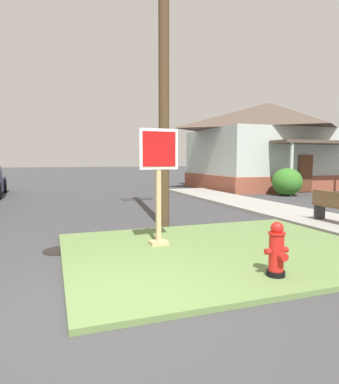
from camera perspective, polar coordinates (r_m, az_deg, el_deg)
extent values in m
plane|color=#3D3D3F|center=(4.26, -9.12, -19.66)|extent=(160.00, 160.00, 0.00)
cube|color=#668447|center=(6.76, 8.93, -9.72)|extent=(6.00, 4.63, 0.08)
cube|color=#9E9B93|center=(12.40, 17.03, -2.81)|extent=(2.20, 16.53, 0.12)
cylinder|color=black|center=(5.38, 17.63, -13.04)|extent=(0.28, 0.28, 0.08)
cylinder|color=red|center=(5.29, 17.73, -9.78)|extent=(0.22, 0.22, 0.55)
cylinder|color=red|center=(5.22, 17.83, -6.68)|extent=(0.25, 0.25, 0.03)
sphere|color=red|center=(5.20, 17.85, -5.87)|extent=(0.19, 0.19, 0.19)
cube|color=red|center=(5.19, 17.87, -5.11)|extent=(0.04, 0.04, 0.04)
cylinder|color=red|center=(5.19, 16.40, -9.70)|extent=(0.08, 0.09, 0.09)
cylinder|color=red|center=(5.37, 19.03, -9.28)|extent=(0.08, 0.09, 0.09)
cylinder|color=red|center=(5.17, 18.81, -10.41)|extent=(0.12, 0.09, 0.12)
cube|color=tan|center=(6.73, -1.92, 0.47)|extent=(0.09, 0.09, 2.27)
cube|color=tan|center=(6.91, -1.89, -8.62)|extent=(0.37, 0.29, 0.08)
cube|color=white|center=(6.65, -1.79, 7.33)|extent=(0.80, 0.04, 0.80)
cube|color=red|center=(6.64, -1.75, 7.33)|extent=(0.68, 0.04, 0.68)
cylinder|color=black|center=(7.08, -17.95, -9.47)|extent=(0.70, 0.70, 0.02)
cylinder|color=black|center=(20.42, -26.40, 0.96)|extent=(0.29, 0.77, 0.76)
cube|color=brown|center=(9.94, 26.88, -2.28)|extent=(0.41, 1.50, 0.06)
cube|color=brown|center=(9.79, 26.20, -1.06)|extent=(0.06, 1.50, 0.38)
cube|color=#2D2D33|center=(10.45, 24.18, -3.11)|extent=(0.36, 0.06, 0.41)
cylinder|color=#4C3823|center=(9.49, -0.98, 25.10)|extent=(0.28, 0.28, 9.97)
cube|color=brown|center=(22.55, 16.27, 1.88)|extent=(8.71, 6.88, 0.90)
cube|color=#B2C1B7|center=(22.52, 16.40, 6.47)|extent=(8.53, 6.74, 2.71)
pyramid|color=brown|center=(22.67, 16.56, 12.16)|extent=(9.14, 7.22, 1.78)
cube|color=brown|center=(19.32, 23.68, 7.76)|extent=(4.79, 1.40, 0.16)
cylinder|color=#B2C1B7|center=(17.60, 20.05, 3.74)|extent=(0.16, 0.16, 2.71)
cube|color=brown|center=(19.82, 22.15, 2.95)|extent=(0.90, 0.06, 2.00)
ellipsoid|color=#357526|center=(17.73, 19.38, 1.64)|extent=(1.47, 1.47, 1.39)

